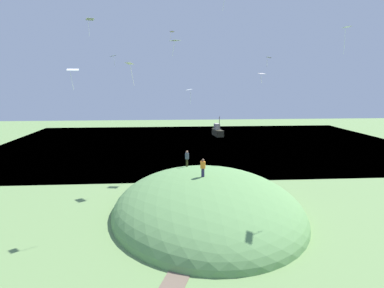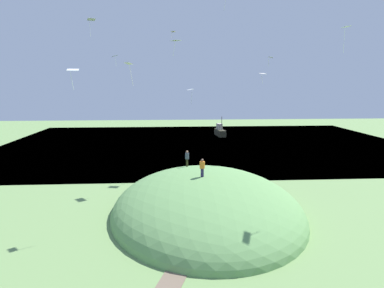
% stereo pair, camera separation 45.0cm
% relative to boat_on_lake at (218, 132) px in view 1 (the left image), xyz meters
% --- Properties ---
extents(ground_plane, '(160.00, 160.00, 0.00)m').
position_rel_boat_on_lake_xyz_m(ground_plane, '(42.14, -4.44, -0.98)').
color(ground_plane, '#6A8E51').
extents(lake_water, '(57.37, 80.00, 0.40)m').
position_rel_boat_on_lake_xyz_m(lake_water, '(10.10, -4.44, -1.18)').
color(lake_water, '#36547D').
rests_on(lake_water, ground_plane).
extents(grass_hill, '(23.86, 17.65, 6.94)m').
position_rel_boat_on_lake_xyz_m(grass_hill, '(48.86, -8.42, -0.98)').
color(grass_hill, '#639353').
rests_on(grass_hill, ground_plane).
extents(boat_on_lake, '(5.30, 2.11, 4.63)m').
position_rel_boat_on_lake_xyz_m(boat_on_lake, '(0.00, 0.00, 0.00)').
color(boat_on_lake, '#2F2D1E').
rests_on(boat_on_lake, lake_water).
extents(person_on_hilltop, '(0.52, 0.52, 1.67)m').
position_rel_boat_on_lake_xyz_m(person_on_hilltop, '(49.36, -8.89, 3.52)').
color(person_on_hilltop, '#29244A').
rests_on(person_on_hilltop, grass_hill).
extents(person_near_shore, '(0.57, 0.57, 1.75)m').
position_rel_boat_on_lake_xyz_m(person_near_shore, '(43.30, -9.94, 3.14)').
color(person_near_shore, black).
rests_on(person_near_shore, grass_hill).
extents(kite_1, '(1.44, 1.37, 1.84)m').
position_rel_boat_on_lake_xyz_m(kite_1, '(38.21, -10.97, 15.75)').
color(kite_1, white).
extents(kite_4, '(0.73, 0.78, 1.12)m').
position_rel_boat_on_lake_xyz_m(kite_4, '(28.93, -11.09, 18.03)').
color(kite_4, '#F5DAD4').
extents(kite_5, '(1.08, 0.85, 1.43)m').
position_rel_boat_on_lake_xyz_m(kite_5, '(29.70, 2.72, 14.55)').
color(kite_5, white).
extents(kite_6, '(0.97, 1.11, 2.14)m').
position_rel_boat_on_lake_xyz_m(kite_6, '(34.86, -21.17, 18.49)').
color(kite_6, silver).
extents(kite_7, '(0.84, 0.63, 2.06)m').
position_rel_boat_on_lake_xyz_m(kite_7, '(53.18, 1.82, 15.04)').
color(kite_7, white).
extents(kite_8, '(1.32, 1.05, 1.60)m').
position_rel_boat_on_lake_xyz_m(kite_8, '(29.25, -19.28, 14.67)').
color(kite_8, white).
extents(kite_9, '(1.22, 0.95, 2.05)m').
position_rel_boat_on_lake_xyz_m(kite_9, '(32.20, -8.90, 10.02)').
color(kite_9, white).
extents(kite_10, '(0.86, 1.15, 1.96)m').
position_rel_boat_on_lake_xyz_m(kite_10, '(46.17, -20.79, 12.08)').
color(kite_10, white).
extents(kite_11, '(0.84, 0.82, 1.90)m').
position_rel_boat_on_lake_xyz_m(kite_11, '(50.61, -15.11, 12.36)').
color(kite_11, silver).
extents(kite_12, '(0.83, 0.95, 1.22)m').
position_rel_boat_on_lake_xyz_m(kite_12, '(39.14, -0.87, 11.99)').
color(kite_12, white).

